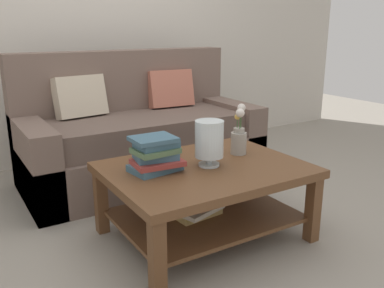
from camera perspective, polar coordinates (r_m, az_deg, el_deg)
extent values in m
plane|color=gray|center=(2.95, -1.80, -9.42)|extent=(10.00, 10.00, 0.00)
cube|color=beige|center=(4.18, -13.80, 16.69)|extent=(6.40, 0.12, 2.70)
cube|color=brown|center=(3.50, -6.70, -2.17)|extent=(1.91, 0.90, 0.36)
cube|color=brown|center=(3.40, -6.64, 2.18)|extent=(1.67, 0.74, 0.20)
cube|color=brown|center=(3.70, -9.29, 7.13)|extent=(1.91, 0.20, 0.70)
cube|color=brown|center=(3.22, -20.66, -2.49)|extent=(0.20, 0.90, 0.60)
cube|color=brown|center=(3.89, 4.72, 1.55)|extent=(0.20, 0.90, 0.60)
cube|color=beige|center=(3.42, -15.07, 6.27)|extent=(0.42, 0.24, 0.34)
cube|color=#B26651|center=(3.73, -2.99, 7.55)|extent=(0.41, 0.21, 0.34)
cube|color=brown|center=(2.49, 1.81, -3.58)|extent=(1.15, 0.88, 0.05)
cube|color=brown|center=(2.04, -4.78, -15.31)|extent=(0.07, 0.07, 0.41)
cube|color=brown|center=(2.62, 16.22, -8.55)|extent=(0.07, 0.07, 0.41)
cube|color=brown|center=(2.68, -12.33, -7.72)|extent=(0.07, 0.07, 0.41)
cube|color=brown|center=(3.14, 5.88, -3.84)|extent=(0.07, 0.07, 0.41)
cube|color=brown|center=(2.60, 1.76, -9.66)|extent=(1.03, 0.76, 0.02)
cube|color=tan|center=(2.57, 0.38, -9.18)|extent=(0.30, 0.23, 0.04)
cube|color=beige|center=(2.53, 0.78, -8.79)|extent=(0.33, 0.27, 0.03)
cube|color=#3D6075|center=(2.40, -5.07, -3.21)|extent=(0.30, 0.23, 0.04)
cube|color=#993833|center=(2.38, -4.73, -2.53)|extent=(0.29, 0.22, 0.03)
cube|color=#3D6075|center=(2.39, -5.00, -1.59)|extent=(0.26, 0.20, 0.04)
cube|color=#51704C|center=(2.36, -5.02, -0.90)|extent=(0.25, 0.20, 0.03)
cube|color=#3D6075|center=(2.36, -4.90, -0.02)|extent=(0.23, 0.17, 0.04)
cube|color=#3D6075|center=(2.35, -5.32, 0.66)|extent=(0.24, 0.20, 0.02)
cylinder|color=silver|center=(2.48, 2.26, -2.82)|extent=(0.13, 0.13, 0.02)
cylinder|color=silver|center=(2.47, 2.26, -2.21)|extent=(0.04, 0.04, 0.04)
cylinder|color=silver|center=(2.44, 2.30, 0.69)|extent=(0.17, 0.17, 0.22)
sphere|color=#51704C|center=(2.44, 1.79, -0.69)|extent=(0.04, 0.04, 0.04)
sphere|color=#3D6075|center=(2.47, 2.61, -0.39)|extent=(0.05, 0.05, 0.05)
cylinder|color=#9E998E|center=(2.71, 6.39, 0.11)|extent=(0.10, 0.10, 0.14)
cylinder|color=#9E998E|center=(2.69, 6.45, 1.87)|extent=(0.07, 0.07, 0.03)
cylinder|color=#426638|center=(2.68, 6.73, 3.42)|extent=(0.01, 0.01, 0.11)
sphere|color=silver|center=(2.67, 6.78, 4.95)|extent=(0.05, 0.05, 0.05)
cylinder|color=#426638|center=(2.69, 6.21, 2.86)|extent=(0.01, 0.01, 0.06)
sphere|color=gold|center=(2.68, 6.24, 3.73)|extent=(0.04, 0.04, 0.04)
cylinder|color=#426638|center=(2.65, 6.56, 2.97)|extent=(0.01, 0.01, 0.09)
sphere|color=silver|center=(2.64, 6.60, 4.23)|extent=(0.06, 0.06, 0.06)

